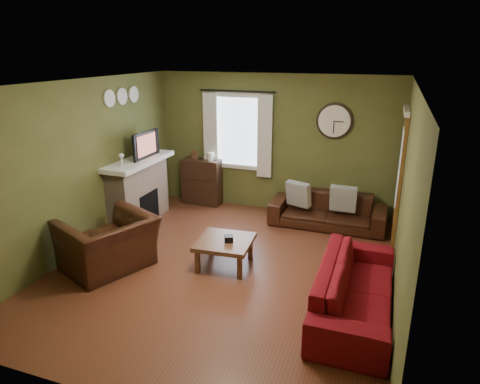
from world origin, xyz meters
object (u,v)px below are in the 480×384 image
(coffee_table, at_px, (225,253))
(armchair, at_px, (108,244))
(sofa_red, at_px, (355,288))
(bookshelf, at_px, (202,182))
(sofa_brown, at_px, (327,210))

(coffee_table, bearing_deg, armchair, -158.02)
(sofa_red, xyz_separation_m, coffee_table, (-1.88, 0.55, -0.11))
(bookshelf, relative_size, sofa_red, 0.43)
(sofa_red, distance_m, coffee_table, 1.96)
(armchair, bearing_deg, coffee_table, 135.39)
(sofa_brown, bearing_deg, sofa_red, -74.32)
(sofa_brown, height_order, sofa_red, sofa_red)
(sofa_brown, relative_size, coffee_table, 2.62)
(armchair, relative_size, coffee_table, 1.55)
(sofa_brown, xyz_separation_m, armchair, (-2.70, -2.62, 0.09))
(armchair, xyz_separation_m, coffee_table, (1.53, 0.62, -0.18))
(bookshelf, relative_size, sofa_brown, 0.46)
(bookshelf, xyz_separation_m, armchair, (-0.13, -2.95, -0.08))
(sofa_brown, relative_size, sofa_red, 0.93)
(sofa_brown, bearing_deg, armchair, -135.81)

